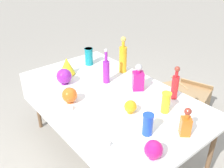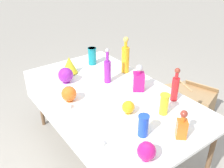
{
  "view_description": "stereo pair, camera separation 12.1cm",
  "coord_description": "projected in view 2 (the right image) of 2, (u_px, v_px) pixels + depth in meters",
  "views": [
    {
      "loc": [
        1.65,
        -1.35,
        2.04
      ],
      "look_at": [
        0.0,
        0.0,
        0.86
      ],
      "focal_mm": 40.0,
      "sensor_mm": 36.0,
      "label": 1
    },
    {
      "loc": [
        1.72,
        -1.25,
        2.04
      ],
      "look_at": [
        0.0,
        0.0,
        0.86
      ],
      "focal_mm": 40.0,
      "sensor_mm": 36.0,
      "label": 2
    }
  ],
  "objects": [
    {
      "name": "slender_vase_2",
      "position": [
        143.0,
        125.0,
        1.88
      ],
      "size": [
        0.09,
        0.09,
        0.18
      ],
      "color": "blue",
      "rests_on": "display_table"
    },
    {
      "name": "cardboard_box_behind_right",
      "position": [
        193.0,
        102.0,
        3.41
      ],
      "size": [
        0.6,
        0.56,
        0.42
      ],
      "color": "tan",
      "rests_on": "ground"
    },
    {
      "name": "round_bowl_1",
      "position": [
        128.0,
        107.0,
        2.15
      ],
      "size": [
        0.11,
        0.11,
        0.12
      ],
      "color": "orange",
      "rests_on": "display_table"
    },
    {
      "name": "round_bowl_3",
      "position": [
        66.0,
        75.0,
        2.63
      ],
      "size": [
        0.16,
        0.16,
        0.17
      ],
      "color": "purple",
      "rests_on": "display_table"
    },
    {
      "name": "cardboard_box_behind_left",
      "position": [
        179.0,
        99.0,
        3.55
      ],
      "size": [
        0.54,
        0.45,
        0.35
      ],
      "color": "tan",
      "rests_on": "ground"
    },
    {
      "name": "square_decanter_0",
      "position": [
        139.0,
        80.0,
        2.48
      ],
      "size": [
        0.15,
        0.15,
        0.28
      ],
      "color": "#C61972",
      "rests_on": "display_table"
    },
    {
      "name": "tall_bottle_1",
      "position": [
        125.0,
        58.0,
        2.81
      ],
      "size": [
        0.09,
        0.09,
        0.42
      ],
      "color": "orange",
      "rests_on": "display_table"
    },
    {
      "name": "tall_bottle_0",
      "position": [
        175.0,
        87.0,
        2.3
      ],
      "size": [
        0.07,
        0.07,
        0.33
      ],
      "color": "red",
      "rests_on": "display_table"
    },
    {
      "name": "slender_vase_0",
      "position": [
        164.0,
        104.0,
        2.13
      ],
      "size": [
        0.09,
        0.09,
        0.19
      ],
      "color": "yellow",
      "rests_on": "display_table"
    },
    {
      "name": "square_decanter_1",
      "position": [
        182.0,
        126.0,
        1.86
      ],
      "size": [
        0.11,
        0.11,
        0.24
      ],
      "color": "orange",
      "rests_on": "display_table"
    },
    {
      "name": "display_table",
      "position": [
        109.0,
        99.0,
        2.49
      ],
      "size": [
        2.01,
        1.1,
        0.76
      ],
      "color": "white",
      "rests_on": "ground"
    },
    {
      "name": "round_bowl_0",
      "position": [
        69.0,
        94.0,
        2.31
      ],
      "size": [
        0.14,
        0.14,
        0.15
      ],
      "color": "orange",
      "rests_on": "display_table"
    },
    {
      "name": "fluted_vase_0",
      "position": [
        69.0,
        65.0,
        2.82
      ],
      "size": [
        0.18,
        0.18,
        0.2
      ],
      "color": "yellow",
      "rests_on": "display_table"
    },
    {
      "name": "ground_plane",
      "position": [
        112.0,
        150.0,
        2.85
      ],
      "size": [
        40.0,
        40.0,
        0.0
      ],
      "primitive_type": "plane",
      "color": "#A0998C"
    },
    {
      "name": "slender_vase_1",
      "position": [
        92.0,
        56.0,
        3.04
      ],
      "size": [
        0.11,
        0.11,
        0.21
      ],
      "color": "teal",
      "rests_on": "display_table"
    },
    {
      "name": "round_bowl_2",
      "position": [
        146.0,
        151.0,
        1.67
      ],
      "size": [
        0.13,
        0.13,
        0.14
      ],
      "color": "#C61972",
      "rests_on": "display_table"
    },
    {
      "name": "price_tag_center",
      "position": [
        102.0,
        143.0,
        1.82
      ],
      "size": [
        0.05,
        0.02,
        0.04
      ],
      "primitive_type": "cube",
      "rotation": [
        -0.21,
        0.0,
        0.05
      ],
      "color": "white",
      "rests_on": "display_table"
    },
    {
      "name": "price_tag_left",
      "position": [
        69.0,
        106.0,
        2.23
      ],
      "size": [
        0.05,
        0.03,
        0.05
      ],
      "primitive_type": "cube",
      "rotation": [
        -0.21,
        0.0,
        0.23
      ],
      "color": "white",
      "rests_on": "display_table"
    },
    {
      "name": "tall_bottle_2",
      "position": [
        107.0,
        70.0,
        2.61
      ],
      "size": [
        0.07,
        0.07,
        0.38
      ],
      "color": "purple",
      "rests_on": "display_table"
    }
  ]
}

